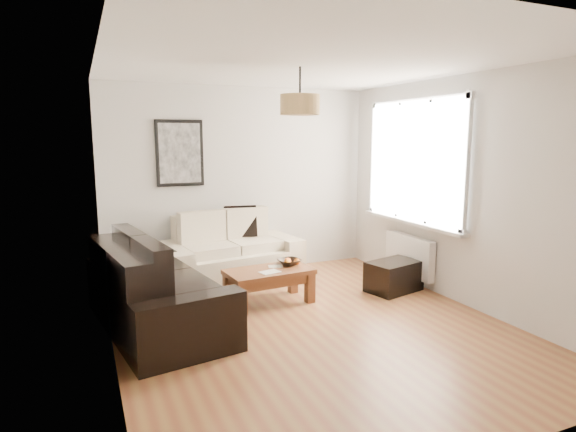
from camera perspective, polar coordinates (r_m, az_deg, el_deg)
name	(u,v)px	position (r m, az deg, el deg)	size (l,w,h in m)	color
floor	(311,326)	(5.04, 2.80, -12.91)	(4.50, 4.50, 0.00)	brown
ceiling	(314,62)	(4.72, 3.06, 17.79)	(3.80, 4.50, 0.00)	white
wall_back	(241,181)	(6.78, -5.59, 4.16)	(3.80, 0.04, 2.60)	silver
wall_front	(493,248)	(2.90, 23.16, -3.49)	(3.80, 0.04, 2.60)	silver
wall_left	(106,212)	(4.22, -20.85, 0.47)	(0.04, 4.50, 2.60)	silver
wall_right	(462,191)	(5.80, 20.01, 2.77)	(0.04, 4.50, 2.60)	silver
window_bay	(416,162)	(6.35, 14.92, 6.26)	(0.14, 1.90, 1.60)	white
radiator	(409,255)	(6.50, 14.19, -4.53)	(0.10, 0.90, 0.52)	white
poster	(180,153)	(6.52, -12.75, 7.29)	(0.62, 0.04, 0.87)	black
pendant_shade	(300,105)	(4.95, 1.42, 13.09)	(0.40, 0.40, 0.20)	tan
loveseat_cream	(230,250)	(6.38, -6.94, -4.00)	(1.78, 0.97, 0.89)	beige
sofa_leather	(157,285)	(5.05, -15.26, -7.95)	(2.01, 0.98, 0.87)	black
coffee_table	(269,286)	(5.62, -2.27, -8.34)	(0.98, 0.54, 0.40)	brown
ottoman	(394,276)	(6.19, 12.45, -7.00)	(0.66, 0.42, 0.38)	black
cushion_left	(207,226)	(6.46, -9.61, -1.22)	(0.37, 0.11, 0.37)	black
cushion_right	(240,222)	(6.58, -5.67, -0.68)	(0.43, 0.13, 0.43)	black
fruit_bowl	(289,262)	(5.76, 0.16, -5.47)	(0.27, 0.27, 0.07)	black
orange_a	(287,262)	(5.71, -0.07, -5.52)	(0.07, 0.07, 0.07)	orange
orange_b	(297,262)	(5.74, 1.07, -5.45)	(0.08, 0.08, 0.08)	orange
orange_c	(288,261)	(5.75, -0.04, -5.41)	(0.09, 0.09, 0.09)	#FF5F15
papers	(270,272)	(5.45, -2.17, -6.67)	(0.22, 0.15, 0.01)	silver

